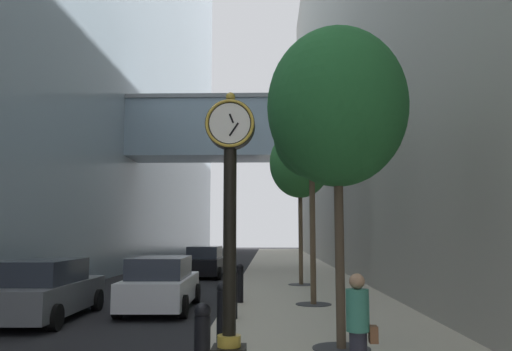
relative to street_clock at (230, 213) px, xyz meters
name	(u,v)px	position (x,y,z in m)	size (l,w,h in m)	color
ground_plane	(245,275)	(-0.72, 20.54, -2.66)	(110.00, 110.00, 0.00)	black
sidewalk_right	(291,270)	(2.05, 23.54, -2.59)	(5.54, 80.00, 0.14)	#BCB29E
building_block_right	(401,20)	(9.32, 23.54, 13.58)	(9.00, 80.00, 32.47)	gray
street_clock	(230,213)	(0.00, 0.00, 0.00)	(0.84, 0.55, 4.59)	black
bollard_second	(202,346)	(-0.27, -1.27, -1.88)	(0.24, 0.24, 1.22)	black
bollard_third	(222,312)	(-0.27, 1.79, -1.88)	(0.24, 0.24, 1.22)	black
bollard_fourth	(233,293)	(-0.27, 4.84, -1.88)	(0.24, 0.24, 1.22)	black
bollard_fifth	(240,282)	(-0.27, 7.90, -1.88)	(0.24, 0.24, 1.22)	black
street_tree_near	(337,108)	(2.02, 1.47, 2.16)	(2.79, 2.79, 6.30)	#333335
street_tree_mid_near	(311,135)	(2.02, 7.50, 2.77)	(2.44, 2.44, 6.73)	#333335
street_tree_mid_far	(300,164)	(2.02, 13.53, 2.69)	(2.65, 2.65, 6.77)	#333335
pedestrian_walking	(358,326)	(1.96, -0.81, -1.69)	(0.46, 0.36, 1.59)	#23232D
car_black_near	(205,262)	(-2.71, 18.53, -1.86)	(2.10, 4.13, 1.64)	black
car_grey_mid	(46,290)	(-5.38, 5.32, -1.87)	(2.06, 4.70, 1.62)	slate
car_white_far	(161,284)	(-2.64, 7.15, -1.88)	(2.13, 4.60, 1.60)	silver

